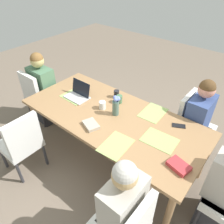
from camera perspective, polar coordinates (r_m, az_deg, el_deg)
ground_plane at (r=3.14m, az=0.00°, el=-11.67°), size 10.00×10.00×0.00m
dining_table at (r=2.67m, az=0.00°, el=-2.00°), size 2.30×1.05×0.75m
chair_near_left_near at (r=3.10m, az=20.40°, el=-2.57°), size 0.44×0.44×0.90m
person_near_left_near at (r=3.03m, az=21.35°, el=-3.30°), size 0.36×0.40×1.19m
chair_head_right_left_far at (r=3.67m, az=-18.97°, el=4.39°), size 0.44×0.44×0.90m
person_head_right_left_far at (r=3.64m, az=-17.57°, el=4.95°), size 0.40×0.36×1.19m
person_far_right_near at (r=2.07m, az=2.81°, el=-25.52°), size 0.36×0.40×1.19m
chair_far_right_mid at (r=2.86m, az=-22.90°, el=-7.28°), size 0.44×0.44×0.90m
flower_vase at (r=2.57m, az=1.04°, el=1.79°), size 0.09×0.09×0.26m
placemat_near_left_near at (r=2.72m, az=10.86°, el=-0.16°), size 0.28×0.37×0.00m
placemat_head_left_left_mid at (r=2.36m, az=12.53°, el=-7.29°), size 0.38×0.28×0.00m
placemat_head_right_left_far at (r=3.01m, az=-9.87°, el=4.02°), size 0.37×0.27×0.00m
placemat_far_right_near at (r=2.25m, az=1.02°, el=-8.80°), size 0.29×0.38×0.00m
laptop_head_right_left_far at (r=2.97m, az=-8.99°, el=4.64°), size 0.32×0.22×0.21m
coffee_mug_near_left at (r=2.82m, az=1.93°, el=3.44°), size 0.08×0.08×0.11m
coffee_mug_near_right at (r=2.93m, az=1.18°, el=4.82°), size 0.07×0.07×0.10m
coffee_mug_centre_left at (r=2.72m, az=-2.58°, el=1.83°), size 0.08×0.08×0.10m
book_red_cover at (r=2.14m, az=17.32°, el=-13.50°), size 0.23×0.18×0.04m
book_blue_cover at (r=2.47m, az=-5.62°, el=-3.40°), size 0.24×0.20×0.04m
phone_black at (r=2.59m, az=17.31°, el=-3.52°), size 0.17×0.13×0.01m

